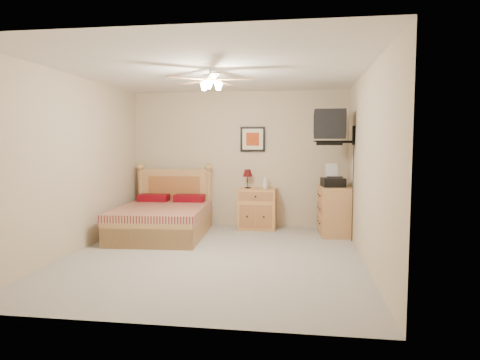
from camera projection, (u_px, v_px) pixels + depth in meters
The scene contains 17 objects.
floor at pixel (215, 256), 5.87m from camera, with size 4.50×4.50×0.00m, color gray.
ceiling at pixel (214, 71), 5.65m from camera, with size 4.00×4.50×0.04m, color white.
wall_back at pixel (238, 159), 7.98m from camera, with size 4.00×0.04×2.50m, color #BFAC8D.
wall_front at pixel (159, 180), 3.54m from camera, with size 4.00×0.04×2.50m, color #BFAC8D.
wall_left at pixel (76, 164), 6.05m from camera, with size 0.04×4.50×2.50m, color #BFAC8D.
wall_right at pixel (367, 167), 5.48m from camera, with size 0.04×4.50×2.50m, color #BFAC8D.
bed at pixel (162, 201), 7.08m from camera, with size 1.39×1.83×1.18m, color #9F7042, non-canonical shape.
nightstand at pixel (257, 208), 7.76m from camera, with size 0.67×0.50×0.73m, color #B97B4B.
table_lamp at pixel (248, 179), 7.80m from camera, with size 0.18×0.18×0.34m, color #520C0F, non-canonical shape.
lotion_bottle at pixel (265, 182), 7.66m from camera, with size 0.09×0.10×0.25m, color silver.
framed_picture at pixel (253, 139), 7.89m from camera, with size 0.46×0.04×0.46m, color black.
dresser at pixel (335, 211), 7.19m from camera, with size 0.48×0.70×0.82m, color #9D6139.
fax_machine at pixel (333, 175), 7.13m from camera, with size 0.36×0.38×0.38m, color black, non-canonical shape.
magazine_lower at pixel (330, 184), 7.44m from camera, with size 0.20×0.26×0.02m, color beige.
magazine_upper at pixel (330, 183), 7.46m from camera, with size 0.20×0.28×0.02m, color tan.
wall_tv at pixel (339, 127), 6.78m from camera, with size 0.56×0.46×0.58m, color black, non-canonical shape.
ceiling_fan at pixel (210, 80), 5.47m from camera, with size 1.14×1.14×0.28m, color silver, non-canonical shape.
Camera 1 is at (1.17, -5.65, 1.56)m, focal length 32.00 mm.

